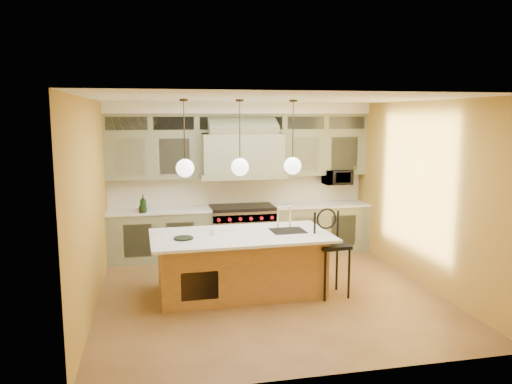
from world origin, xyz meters
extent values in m
plane|color=brown|center=(0.00, 0.00, 0.00)|extent=(5.00, 5.00, 0.00)
plane|color=white|center=(0.00, 0.00, 2.90)|extent=(5.00, 5.00, 0.00)
plane|color=#B08730|center=(0.00, 2.50, 1.45)|extent=(5.00, 0.00, 5.00)
plane|color=#B08730|center=(0.00, -2.50, 1.45)|extent=(5.00, 0.00, 5.00)
plane|color=#B08730|center=(-2.50, 0.00, 1.45)|extent=(0.00, 5.00, 5.00)
plane|color=#B08730|center=(2.50, 0.00, 1.45)|extent=(0.00, 5.00, 5.00)
cube|color=gray|center=(-1.55, 2.17, 0.45)|extent=(1.90, 0.65, 0.90)
cube|color=gray|center=(1.55, 2.17, 0.45)|extent=(1.90, 0.65, 0.90)
cube|color=white|center=(-1.55, 2.17, 0.92)|extent=(1.90, 0.68, 0.04)
cube|color=white|center=(1.55, 2.17, 0.92)|extent=(1.90, 0.68, 0.04)
cube|color=beige|center=(0.00, 2.48, 1.22)|extent=(5.00, 0.04, 0.56)
cube|color=gray|center=(-1.62, 2.33, 1.93)|extent=(1.75, 0.35, 0.85)
cube|color=gray|center=(1.62, 2.33, 1.93)|extent=(1.75, 0.35, 0.85)
cube|color=gray|center=(0.00, 2.15, 1.95)|extent=(1.50, 0.70, 0.75)
cube|color=#7B7D5B|center=(0.00, 2.15, 1.55)|extent=(1.60, 0.76, 0.10)
cube|color=#333833|center=(0.00, 2.33, 2.53)|extent=(5.00, 0.35, 0.35)
cube|color=white|center=(0.00, 2.31, 2.80)|extent=(5.00, 0.47, 0.20)
cube|color=silver|center=(0.00, 2.15, 0.45)|extent=(1.20, 0.70, 0.90)
cube|color=black|center=(0.00, 2.15, 0.93)|extent=(1.20, 0.70, 0.06)
cube|color=silver|center=(0.00, 1.83, 0.78)|extent=(1.20, 0.06, 0.14)
cube|color=olive|center=(-0.40, 0.10, 0.44)|extent=(2.43, 1.21, 0.88)
cube|color=white|center=(-0.40, 0.05, 0.90)|extent=(2.69, 1.46, 0.04)
cube|color=black|center=(0.34, 0.12, 0.90)|extent=(0.53, 0.47, 0.05)
cylinder|color=black|center=(0.73, -0.51, 0.37)|extent=(0.04, 0.04, 0.75)
cylinder|color=black|center=(1.11, -0.47, 0.37)|extent=(0.04, 0.04, 0.75)
cylinder|color=black|center=(0.69, -0.13, 0.37)|extent=(0.04, 0.04, 0.75)
cylinder|color=black|center=(1.07, -0.09, 0.37)|extent=(0.04, 0.04, 0.75)
cube|color=black|center=(0.90, -0.30, 0.77)|extent=(0.50, 0.50, 0.05)
torus|color=black|center=(0.88, -0.11, 1.13)|extent=(0.33, 0.06, 0.32)
imported|color=black|center=(1.95, 2.25, 1.45)|extent=(0.54, 0.37, 0.30)
imported|color=black|center=(-1.84, 1.92, 1.10)|extent=(0.13, 0.13, 0.33)
imported|color=black|center=(-1.87, 1.92, 1.03)|extent=(0.09, 0.09, 0.19)
imported|color=silver|center=(-1.84, 2.15, 0.97)|extent=(0.32, 0.32, 0.07)
imported|color=white|center=(-0.81, 0.09, 0.96)|extent=(0.10, 0.10, 0.09)
cylinder|color=#2D2319|center=(-1.20, 0.10, 2.88)|extent=(0.12, 0.12, 0.03)
cylinder|color=#2D2319|center=(-1.20, 0.10, 2.44)|extent=(0.02, 0.02, 0.93)
sphere|color=white|center=(-1.20, 0.10, 1.92)|extent=(0.26, 0.26, 0.26)
cylinder|color=#2D2319|center=(-0.40, 0.10, 2.88)|extent=(0.12, 0.12, 0.03)
cylinder|color=#2D2319|center=(-0.40, 0.10, 2.44)|extent=(0.02, 0.02, 0.93)
sphere|color=white|center=(-0.40, 0.10, 1.92)|extent=(0.26, 0.26, 0.26)
cylinder|color=#2D2319|center=(0.40, 0.10, 2.88)|extent=(0.12, 0.12, 0.03)
cylinder|color=#2D2319|center=(0.40, 0.10, 2.44)|extent=(0.02, 0.02, 0.93)
sphere|color=white|center=(0.40, 0.10, 1.92)|extent=(0.26, 0.26, 0.26)
camera|label=1|loc=(-1.67, -7.06, 2.67)|focal=35.00mm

